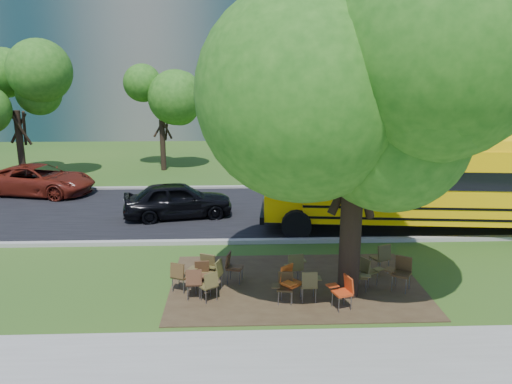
{
  "coord_description": "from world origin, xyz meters",
  "views": [
    {
      "loc": [
        -0.62,
        -13.43,
        5.97
      ],
      "look_at": [
        0.05,
        3.91,
        1.61
      ],
      "focal_mm": 35.0,
      "sensor_mm": 36.0,
      "label": 1
    }
  ],
  "objects_px": {
    "chair_5": "(289,280)",
    "chair_4": "(310,283)",
    "chair_0": "(195,280)",
    "chair_12": "(359,273)",
    "chair_2": "(210,283)",
    "school_bus": "(460,183)",
    "chair_15": "(401,270)",
    "main_tree": "(357,101)",
    "chair_7": "(368,269)",
    "chair_8": "(215,272)",
    "bg_car_red": "(39,180)",
    "black_car": "(178,200)",
    "chair_9": "(205,268)",
    "chair_11": "(295,265)",
    "chair_1": "(181,274)",
    "chair_6": "(343,289)",
    "chair_3": "(284,284)",
    "chair_10": "(233,265)",
    "chair_14": "(201,274)"
  },
  "relations": [
    {
      "from": "chair_4",
      "to": "chair_8",
      "type": "bearing_deg",
      "value": 162.98
    },
    {
      "from": "chair_11",
      "to": "chair_0",
      "type": "bearing_deg",
      "value": -172.49
    },
    {
      "from": "main_tree",
      "to": "bg_car_red",
      "type": "relative_size",
      "value": 1.67
    },
    {
      "from": "chair_3",
      "to": "chair_8",
      "type": "bearing_deg",
      "value": -13.45
    },
    {
      "from": "chair_2",
      "to": "chair_15",
      "type": "bearing_deg",
      "value": -28.97
    },
    {
      "from": "chair_4",
      "to": "chair_7",
      "type": "xyz_separation_m",
      "value": [
        1.76,
        0.87,
        -0.02
      ]
    },
    {
      "from": "chair_2",
      "to": "school_bus",
      "type": "bearing_deg",
      "value": -3.01
    },
    {
      "from": "school_bus",
      "to": "chair_9",
      "type": "bearing_deg",
      "value": -147.21
    },
    {
      "from": "school_bus",
      "to": "chair_6",
      "type": "distance_m",
      "value": 8.26
    },
    {
      "from": "chair_1",
      "to": "chair_15",
      "type": "bearing_deg",
      "value": 23.29
    },
    {
      "from": "chair_3",
      "to": "chair_10",
      "type": "xyz_separation_m",
      "value": [
        -1.35,
        1.29,
        0.04
      ]
    },
    {
      "from": "main_tree",
      "to": "chair_7",
      "type": "relative_size",
      "value": 10.31
    },
    {
      "from": "chair_6",
      "to": "chair_11",
      "type": "relative_size",
      "value": 0.94
    },
    {
      "from": "chair_5",
      "to": "chair_10",
      "type": "height_order",
      "value": "chair_5"
    },
    {
      "from": "chair_12",
      "to": "chair_9",
      "type": "bearing_deg",
      "value": -82.95
    },
    {
      "from": "main_tree",
      "to": "black_car",
      "type": "relative_size",
      "value": 2.02
    },
    {
      "from": "chair_4",
      "to": "main_tree",
      "type": "bearing_deg",
      "value": 16.36
    },
    {
      "from": "chair_2",
      "to": "chair_4",
      "type": "height_order",
      "value": "chair_4"
    },
    {
      "from": "chair_4",
      "to": "black_car",
      "type": "bearing_deg",
      "value": 117.84
    },
    {
      "from": "chair_1",
      "to": "chair_6",
      "type": "relative_size",
      "value": 0.99
    },
    {
      "from": "chair_12",
      "to": "chair_5",
      "type": "bearing_deg",
      "value": -63.82
    },
    {
      "from": "chair_5",
      "to": "chair_4",
      "type": "bearing_deg",
      "value": 127.1
    },
    {
      "from": "school_bus",
      "to": "chair_14",
      "type": "relative_size",
      "value": 15.63
    },
    {
      "from": "chair_0",
      "to": "chair_12",
      "type": "bearing_deg",
      "value": 4.75
    },
    {
      "from": "chair_3",
      "to": "chair_1",
      "type": "bearing_deg",
      "value": -6.15
    },
    {
      "from": "chair_8",
      "to": "bg_car_red",
      "type": "distance_m",
      "value": 14.15
    },
    {
      "from": "school_bus",
      "to": "chair_2",
      "type": "height_order",
      "value": "school_bus"
    },
    {
      "from": "chair_11",
      "to": "chair_12",
      "type": "bearing_deg",
      "value": -26.23
    },
    {
      "from": "chair_2",
      "to": "black_car",
      "type": "bearing_deg",
      "value": 67.78
    },
    {
      "from": "chair_3",
      "to": "chair_12",
      "type": "height_order",
      "value": "chair_3"
    },
    {
      "from": "chair_1",
      "to": "chair_9",
      "type": "bearing_deg",
      "value": 44.79
    },
    {
      "from": "chair_12",
      "to": "chair_14",
      "type": "distance_m",
      "value": 4.29
    },
    {
      "from": "chair_4",
      "to": "chair_8",
      "type": "relative_size",
      "value": 0.94
    },
    {
      "from": "chair_10",
      "to": "chair_6",
      "type": "bearing_deg",
      "value": 72.04
    },
    {
      "from": "chair_10",
      "to": "chair_15",
      "type": "bearing_deg",
      "value": 95.01
    },
    {
      "from": "chair_1",
      "to": "chair_6",
      "type": "bearing_deg",
      "value": 9.15
    },
    {
      "from": "chair_0",
      "to": "bg_car_red",
      "type": "relative_size",
      "value": 0.17
    },
    {
      "from": "chair_11",
      "to": "black_car",
      "type": "xyz_separation_m",
      "value": [
        -4.01,
        6.63,
        0.16
      ]
    },
    {
      "from": "chair_0",
      "to": "chair_12",
      "type": "xyz_separation_m",
      "value": [
        4.41,
        0.38,
        -0.05
      ]
    },
    {
      "from": "chair_9",
      "to": "chair_15",
      "type": "bearing_deg",
      "value": -160.57
    },
    {
      "from": "chair_14",
      "to": "bg_car_red",
      "type": "relative_size",
      "value": 0.16
    },
    {
      "from": "school_bus",
      "to": "chair_10",
      "type": "distance_m",
      "value": 9.48
    },
    {
      "from": "chair_2",
      "to": "chair_14",
      "type": "bearing_deg",
      "value": 78.91
    },
    {
      "from": "chair_4",
      "to": "black_car",
      "type": "distance_m",
      "value": 8.83
    },
    {
      "from": "main_tree",
      "to": "chair_7",
      "type": "height_order",
      "value": "main_tree"
    },
    {
      "from": "main_tree",
      "to": "chair_12",
      "type": "bearing_deg",
      "value": 38.49
    },
    {
      "from": "school_bus",
      "to": "chair_1",
      "type": "relative_size",
      "value": 15.18
    },
    {
      "from": "chair_0",
      "to": "chair_15",
      "type": "height_order",
      "value": "chair_15"
    },
    {
      "from": "black_car",
      "to": "chair_12",
      "type": "bearing_deg",
      "value": -152.16
    },
    {
      "from": "chair_9",
      "to": "chair_11",
      "type": "distance_m",
      "value": 2.53
    }
  ]
}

